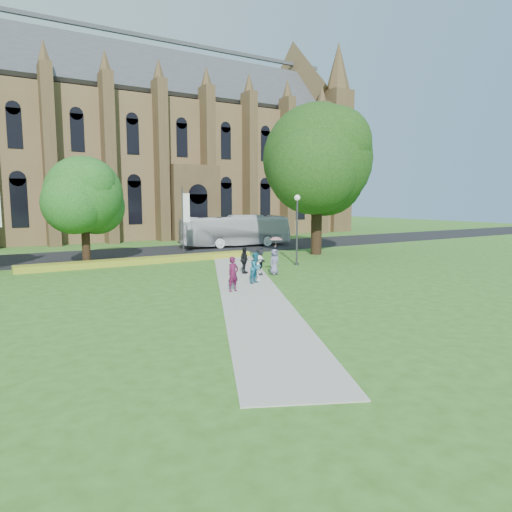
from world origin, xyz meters
TOP-DOWN VIEW (x-y plane):
  - ground at (0.00, 0.00)m, footprint 160.00×160.00m
  - road at (0.00, 20.00)m, footprint 160.00×10.00m
  - footpath at (0.00, 1.00)m, footprint 15.58×28.54m
  - flower_hedge at (-2.00, 13.20)m, footprint 18.00×1.40m
  - cathedral at (10.00, 39.73)m, footprint 52.60×18.25m
  - streetlamp at (7.50, 6.50)m, footprint 0.44×0.44m
  - large_tree at (13.00, 11.00)m, footprint 9.60×9.60m
  - street_tree_1 at (-6.00, 14.50)m, footprint 5.60×5.60m
  - banner_pole_0 at (2.11, 15.20)m, footprint 0.70×0.10m
  - tour_coach at (10.13, 20.68)m, footprint 11.86×3.78m
  - pedestrian_0 at (-1.39, 0.14)m, footprint 0.76×0.58m
  - pedestrian_1 at (0.92, 1.59)m, footprint 1.08×0.98m
  - pedestrian_2 at (1.51, 2.21)m, footprint 0.99×1.14m
  - pedestrian_3 at (2.06, 4.95)m, footprint 1.08×0.94m
  - pedestrian_4 at (3.61, 3.68)m, footprint 0.90×0.70m
  - pedestrian_5 at (2.67, 3.99)m, footprint 1.21×1.72m
  - parasol at (3.79, 3.78)m, footprint 0.97×0.97m

SIDE VIEW (x-z plane):
  - ground at x=0.00m, z-range 0.00..0.00m
  - road at x=0.00m, z-range 0.00..0.02m
  - footpath at x=0.00m, z-range 0.00..0.04m
  - flower_hedge at x=-2.00m, z-range 0.00..0.45m
  - pedestrian_2 at x=1.51m, z-range 0.04..1.57m
  - pedestrian_4 at x=3.61m, z-range 0.04..1.68m
  - pedestrian_3 at x=2.06m, z-range 0.04..1.78m
  - pedestrian_5 at x=2.67m, z-range 0.04..1.83m
  - pedestrian_1 at x=0.92m, z-range 0.04..1.84m
  - pedestrian_0 at x=-1.39m, z-range 0.04..1.90m
  - tour_coach at x=10.13m, z-range 0.02..3.27m
  - parasol at x=3.79m, z-range 1.68..2.39m
  - streetlamp at x=7.50m, z-range 0.68..5.92m
  - banner_pole_0 at x=2.11m, z-range 0.39..6.39m
  - street_tree_1 at x=-6.00m, z-range 1.20..9.25m
  - large_tree at x=13.00m, z-range 1.77..14.97m
  - cathedral at x=10.00m, z-range -1.02..26.98m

